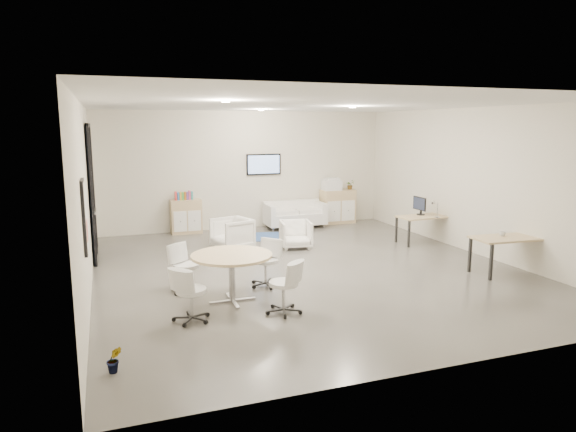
% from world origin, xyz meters
% --- Properties ---
extents(room_shell, '(9.60, 10.60, 4.80)m').
position_xyz_m(room_shell, '(0.00, 0.00, 1.60)').
color(room_shell, '#4C4A45').
rests_on(room_shell, ground).
extents(glass_door, '(0.09, 1.90, 2.85)m').
position_xyz_m(glass_door, '(-3.95, 2.51, 1.50)').
color(glass_door, black).
rests_on(glass_door, room_shell).
extents(artwork, '(0.05, 0.54, 1.04)m').
position_xyz_m(artwork, '(-3.97, -1.60, 1.55)').
color(artwork, black).
rests_on(artwork, room_shell).
extents(wall_tv, '(0.98, 0.06, 0.58)m').
position_xyz_m(wall_tv, '(0.50, 4.46, 1.75)').
color(wall_tv, black).
rests_on(wall_tv, room_shell).
extents(ceiling_spots, '(3.14, 4.14, 0.03)m').
position_xyz_m(ceiling_spots, '(-0.20, 0.83, 3.18)').
color(ceiling_spots, '#FFEAC6').
rests_on(ceiling_spots, room_shell).
extents(sideboard_left, '(0.79, 0.41, 0.89)m').
position_xyz_m(sideboard_left, '(-1.71, 4.27, 0.44)').
color(sideboard_left, tan).
rests_on(sideboard_left, room_shell).
extents(sideboard_right, '(0.98, 0.47, 0.98)m').
position_xyz_m(sideboard_right, '(2.68, 4.24, 0.49)').
color(sideboard_right, tan).
rests_on(sideboard_right, room_shell).
extents(books, '(0.46, 0.14, 0.22)m').
position_xyz_m(books, '(-1.75, 4.27, 1.00)').
color(books, red).
rests_on(books, sideboard_left).
extents(printer, '(0.52, 0.44, 0.36)m').
position_xyz_m(printer, '(2.47, 4.24, 1.14)').
color(printer, white).
rests_on(printer, sideboard_right).
extents(loveseat, '(1.66, 0.83, 0.62)m').
position_xyz_m(loveseat, '(1.27, 4.08, 0.34)').
color(loveseat, white).
rests_on(loveseat, room_shell).
extents(blue_rug, '(1.80, 1.42, 0.01)m').
position_xyz_m(blue_rug, '(0.39, 3.05, 0.01)').
color(blue_rug, '#324B98').
rests_on(blue_rug, room_shell).
extents(armchair_left, '(0.92, 0.95, 0.80)m').
position_xyz_m(armchair_left, '(-1.00, 2.09, 0.40)').
color(armchair_left, white).
rests_on(armchair_left, room_shell).
extents(armchair_right, '(0.79, 0.75, 0.70)m').
position_xyz_m(armchair_right, '(0.42, 1.73, 0.35)').
color(armchair_right, white).
rests_on(armchair_right, room_shell).
extents(desk_rear, '(1.32, 0.73, 0.67)m').
position_xyz_m(desk_rear, '(3.52, 1.17, 0.60)').
color(desk_rear, tan).
rests_on(desk_rear, room_shell).
extents(desk_front, '(1.40, 0.78, 0.71)m').
position_xyz_m(desk_front, '(3.51, -1.59, 0.63)').
color(desk_front, tan).
rests_on(desk_front, room_shell).
extents(monitor, '(0.20, 0.50, 0.44)m').
position_xyz_m(monitor, '(3.48, 1.32, 0.90)').
color(monitor, black).
rests_on(monitor, desk_rear).
extents(round_table, '(1.29, 1.29, 0.79)m').
position_xyz_m(round_table, '(-1.85, -1.41, 0.70)').
color(round_table, tan).
rests_on(round_table, room_shell).
extents(meeting_chairs, '(2.32, 2.32, 0.82)m').
position_xyz_m(meeting_chairs, '(-1.85, -1.41, 0.41)').
color(meeting_chairs, white).
rests_on(meeting_chairs, room_shell).
extents(plant_cabinet, '(0.31, 0.33, 0.21)m').
position_xyz_m(plant_cabinet, '(3.06, 4.23, 1.08)').
color(plant_cabinet, '#3F7F3F').
rests_on(plant_cabinet, sideboard_right).
extents(plant_floor, '(0.20, 0.33, 0.14)m').
position_xyz_m(plant_floor, '(-3.70, -3.32, 0.07)').
color(plant_floor, '#3F7F3F').
rests_on(plant_floor, room_shell).
extents(cup, '(0.14, 0.12, 0.12)m').
position_xyz_m(cup, '(3.47, -1.48, 0.76)').
color(cup, white).
rests_on(cup, desk_front).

